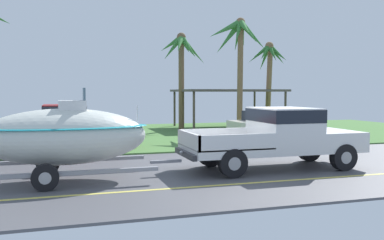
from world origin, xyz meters
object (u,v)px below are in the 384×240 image
object	(u,v)px
parked_sedan_far	(275,124)
palm_tree_mid	(269,62)
pickup_truck_towing	(283,135)
boat_on_trailer	(64,136)
parked_pickup_background	(64,125)
palm_tree_far_left	(239,43)
palm_tree_near_left	(182,56)
carport_awning	(228,91)

from	to	relation	value
parked_sedan_far	palm_tree_mid	size ratio (longest dim) A/B	0.83
pickup_truck_towing	parked_sedan_far	world-z (taller)	pickup_truck_towing
pickup_truck_towing	boat_on_trailer	world-z (taller)	boat_on_trailer
boat_on_trailer	parked_pickup_background	world-z (taller)	boat_on_trailer
palm_tree_far_left	boat_on_trailer	bearing A→B (deg)	-132.96
boat_on_trailer	palm_tree_near_left	size ratio (longest dim) A/B	0.94
palm_tree_near_left	palm_tree_mid	size ratio (longest dim) A/B	1.03
boat_on_trailer	parked_sedan_far	xyz separation A→B (m)	(10.45, 7.93, -0.51)
boat_on_trailer	palm_tree_far_left	world-z (taller)	palm_tree_far_left
parked_pickup_background	boat_on_trailer	bearing A→B (deg)	-90.30
boat_on_trailer	parked_pickup_background	xyz separation A→B (m)	(0.03, 5.85, -0.16)
boat_on_trailer	carport_awning	xyz separation A→B (m)	(10.21, 13.88, 1.20)
palm_tree_near_left	palm_tree_mid	bearing A→B (deg)	12.52
pickup_truck_towing	palm_tree_mid	xyz separation A→B (m)	(7.28, 14.99, 3.37)
palm_tree_near_left	palm_tree_far_left	bearing A→B (deg)	-57.80
palm_tree_mid	palm_tree_near_left	bearing A→B (deg)	-167.48
carport_awning	palm_tree_mid	bearing A→B (deg)	17.68
boat_on_trailer	palm_tree_mid	bearing A→B (deg)	47.56
parked_sedan_far	palm_tree_near_left	distance (m)	7.59
palm_tree_mid	parked_pickup_background	bearing A→B (deg)	-146.24
pickup_truck_towing	parked_pickup_background	world-z (taller)	pickup_truck_towing
pickup_truck_towing	boat_on_trailer	distance (m)	6.43
boat_on_trailer	palm_tree_mid	distance (m)	20.57
pickup_truck_towing	carport_awning	bearing A→B (deg)	74.76
pickup_truck_towing	parked_pickup_background	size ratio (longest dim) A/B	1.02
parked_pickup_background	palm_tree_near_left	world-z (taller)	palm_tree_near_left
palm_tree_near_left	palm_tree_far_left	xyz separation A→B (m)	(2.24, -3.55, 0.50)
pickup_truck_towing	palm_tree_far_left	world-z (taller)	palm_tree_far_left
parked_sedan_far	palm_tree_near_left	size ratio (longest dim) A/B	0.80
parked_pickup_background	palm_tree_far_left	bearing A→B (deg)	23.96
palm_tree_mid	pickup_truck_towing	bearing A→B (deg)	-115.91
palm_tree_far_left	palm_tree_mid	bearing A→B (deg)	48.63
palm_tree_far_left	palm_tree_near_left	bearing A→B (deg)	122.20
pickup_truck_towing	palm_tree_far_left	xyz separation A→B (m)	(2.85, 9.96, 3.98)
pickup_truck_towing	parked_sedan_far	distance (m)	8.90
pickup_truck_towing	palm_tree_mid	world-z (taller)	palm_tree_mid
parked_sedan_far	palm_tree_near_left	xyz separation A→B (m)	(-3.41, 5.58, 3.84)
parked_pickup_background	carport_awning	bearing A→B (deg)	38.26
parked_pickup_background	palm_tree_far_left	distance (m)	10.88
boat_on_trailer	palm_tree_mid	world-z (taller)	palm_tree_mid
pickup_truck_towing	boat_on_trailer	bearing A→B (deg)	180.00
boat_on_trailer	palm_tree_near_left	distance (m)	15.60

